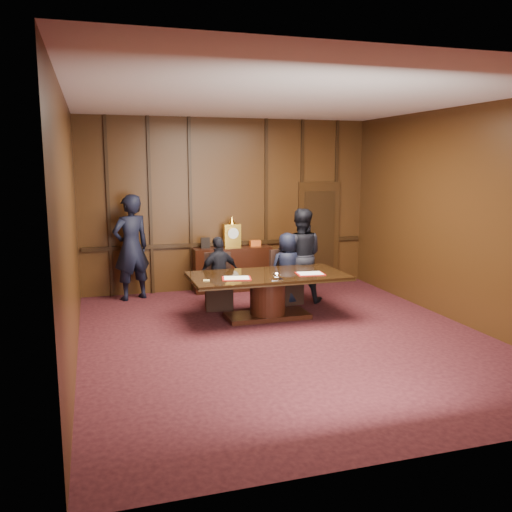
{
  "coord_description": "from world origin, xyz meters",
  "views": [
    {
      "loc": [
        -2.72,
        -7.35,
        2.6
      ],
      "look_at": [
        -0.09,
        1.27,
        1.05
      ],
      "focal_mm": 38.0,
      "sensor_mm": 36.0,
      "label": 1
    }
  ],
  "objects": [
    {
      "name": "witness_right",
      "position": [
        1.01,
        2.01,
        0.88
      ],
      "size": [
        1.04,
        0.94,
        1.77
      ],
      "primitive_type": "imported",
      "rotation": [
        0.0,
        0.0,
        2.77
      ],
      "color": "black",
      "rests_on": "ground"
    },
    {
      "name": "sideboard",
      "position": [
        0.0,
        3.26,
        0.49
      ],
      "size": [
        1.6,
        0.45,
        1.54
      ],
      "color": "black",
      "rests_on": "ground"
    },
    {
      "name": "folder_right",
      "position": [
        0.75,
        0.9,
        0.77
      ],
      "size": [
        0.49,
        0.38,
        0.02
      ],
      "rotation": [
        0.0,
        0.0,
        -0.11
      ],
      "color": "#A5140F",
      "rests_on": "conference_table"
    },
    {
      "name": "folder_left",
      "position": [
        -0.53,
        0.9,
        0.77
      ],
      "size": [
        0.52,
        0.42,
        0.02
      ],
      "rotation": [
        0.0,
        0.0,
        -0.2
      ],
      "color": "#A5140F",
      "rests_on": "conference_table"
    },
    {
      "name": "room",
      "position": [
        0.07,
        0.14,
        1.72
      ],
      "size": [
        7.0,
        7.04,
        3.5
      ],
      "color": "black",
      "rests_on": "ground"
    },
    {
      "name": "conference_table",
      "position": [
        0.06,
        1.1,
        0.51
      ],
      "size": [
        2.62,
        1.32,
        0.76
      ],
      "color": "black",
      "rests_on": "ground"
    },
    {
      "name": "signatory_left",
      "position": [
        -0.59,
        1.9,
        0.66
      ],
      "size": [
        0.83,
        0.51,
        1.32
      ],
      "primitive_type": "imported",
      "rotation": [
        0.0,
        0.0,
        3.4
      ],
      "color": "black",
      "rests_on": "ground"
    },
    {
      "name": "notepad",
      "position": [
        -1.03,
        0.89,
        0.77
      ],
      "size": [
        0.11,
        0.08,
        0.01
      ],
      "primitive_type": "cube",
      "rotation": [
        0.0,
        0.0,
        -0.09
      ],
      "color": "tan",
      "rests_on": "conference_table"
    },
    {
      "name": "chair_right",
      "position": [
        0.71,
        1.98,
        0.29
      ],
      "size": [
        0.55,
        0.55,
        0.99
      ],
      "rotation": [
        0.0,
        0.0,
        0.16
      ],
      "color": "black",
      "rests_on": "ground"
    },
    {
      "name": "signatory_right",
      "position": [
        0.71,
        1.9,
        0.67
      ],
      "size": [
        0.66,
        0.43,
        1.34
      ],
      "primitive_type": "imported",
      "rotation": [
        0.0,
        0.0,
        3.14
      ],
      "color": "black",
      "rests_on": "ground"
    },
    {
      "name": "witness_left",
      "position": [
        -2.03,
        3.1,
        1.01
      ],
      "size": [
        0.87,
        0.73,
        2.02
      ],
      "primitive_type": "imported",
      "rotation": [
        0.0,
        0.0,
        3.54
      ],
      "color": "black",
      "rests_on": "ground"
    },
    {
      "name": "chair_left",
      "position": [
        -0.58,
        1.98,
        0.29
      ],
      "size": [
        0.55,
        0.55,
        0.99
      ],
      "rotation": [
        0.0,
        0.0,
        -0.15
      ],
      "color": "black",
      "rests_on": "ground"
    },
    {
      "name": "inkstand",
      "position": [
        0.06,
        0.65,
        0.81
      ],
      "size": [
        0.2,
        0.14,
        0.12
      ],
      "color": "white",
      "rests_on": "conference_table"
    }
  ]
}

